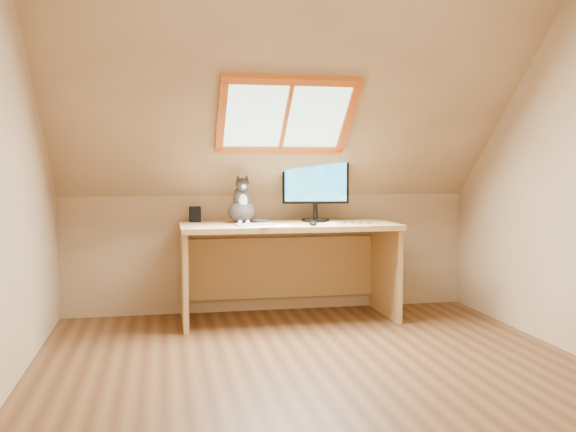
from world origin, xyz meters
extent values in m
plane|color=brown|center=(0.00, 0.00, 0.00)|extent=(3.50, 3.50, 0.00)
cube|color=tan|center=(0.00, -1.75, 1.20)|extent=(3.50, 0.02, 2.40)
cube|color=tan|center=(-1.75, 0.00, 1.20)|extent=(0.02, 3.50, 2.40)
cube|color=tan|center=(0.00, 1.75, 0.50)|extent=(3.50, 0.02, 1.00)
cube|color=tan|center=(0.00, 0.97, 1.70)|extent=(3.50, 1.56, 1.41)
cube|color=#B2E0CC|center=(0.00, 1.05, 1.63)|extent=(0.90, 0.53, 0.48)
cube|color=#BF5D11|center=(0.00, 1.05, 1.63)|extent=(1.02, 0.64, 0.59)
cube|color=tan|center=(0.08, 1.38, 0.77)|extent=(1.73, 0.76, 0.04)
cube|color=tan|center=(-0.75, 1.38, 0.37)|extent=(0.04, 0.68, 0.75)
cube|color=tan|center=(0.92, 1.38, 0.37)|extent=(0.04, 0.68, 0.75)
cube|color=tan|center=(0.08, 1.73, 0.37)|extent=(1.63, 0.03, 0.52)
cylinder|color=black|center=(0.34, 1.50, 0.80)|extent=(0.23, 0.23, 0.02)
cylinder|color=black|center=(0.34, 1.50, 0.87)|extent=(0.04, 0.04, 0.13)
cube|color=black|center=(0.34, 1.50, 1.12)|extent=(0.55, 0.13, 0.36)
cube|color=#133CBD|center=(0.34, 1.48, 1.12)|extent=(0.51, 0.09, 0.32)
ellipsoid|color=#3B3634|center=(-0.28, 1.47, 0.88)|extent=(0.23, 0.27, 0.19)
ellipsoid|color=#3B3634|center=(-0.28, 1.46, 0.99)|extent=(0.15, 0.15, 0.20)
ellipsoid|color=silver|center=(-0.28, 1.39, 0.97)|extent=(0.07, 0.04, 0.12)
ellipsoid|color=#3B3634|center=(-0.28, 1.41, 1.10)|extent=(0.12, 0.11, 0.10)
sphere|color=silver|center=(-0.28, 1.36, 1.09)|extent=(0.04, 0.04, 0.04)
cone|color=#3B3634|center=(-0.32, 1.43, 1.15)|extent=(0.05, 0.05, 0.07)
cone|color=#3B3634|center=(-0.25, 1.43, 1.15)|extent=(0.06, 0.05, 0.07)
cube|color=black|center=(-0.65, 1.63, 0.85)|extent=(0.09, 0.09, 0.13)
cube|color=#B2B2B7|center=(-0.21, 1.21, 0.80)|extent=(0.32, 0.25, 0.01)
ellipsoid|color=black|center=(0.23, 1.14, 0.81)|extent=(0.08, 0.12, 0.03)
cube|color=white|center=(-0.05, 1.12, 0.79)|extent=(0.33, 0.27, 0.00)
cube|color=white|center=(-0.05, 1.12, 0.79)|extent=(0.32, 0.24, 0.00)
cube|color=white|center=(-0.05, 1.12, 0.79)|extent=(0.35, 0.30, 0.00)
camera|label=1|loc=(-0.92, -3.69, 1.24)|focal=40.00mm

